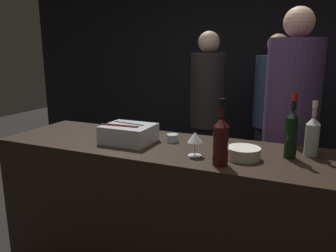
% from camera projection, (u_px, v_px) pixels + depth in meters
% --- Properties ---
extents(wall_back_chalkboard, '(6.40, 0.06, 2.80)m').
position_uv_depth(wall_back_chalkboard, '(241.00, 64.00, 4.07)').
color(wall_back_chalkboard, black).
rests_on(wall_back_chalkboard, ground_plane).
extents(bar_counter, '(2.25, 0.69, 0.96)m').
position_uv_depth(bar_counter, '(166.00, 213.00, 2.23)').
color(bar_counter, black).
rests_on(bar_counter, ground_plane).
extents(ice_bin_with_bottles, '(0.34, 0.27, 0.13)m').
position_uv_depth(ice_bin_with_bottles, '(128.00, 133.00, 2.18)').
color(ice_bin_with_bottles, '#B7BABF').
rests_on(ice_bin_with_bottles, bar_counter).
extents(bowl_white, '(0.19, 0.19, 0.07)m').
position_uv_depth(bowl_white, '(243.00, 153.00, 1.85)').
color(bowl_white, silver).
rests_on(bowl_white, bar_counter).
extents(wine_glass, '(0.09, 0.09, 0.14)m').
position_uv_depth(wine_glass, '(195.00, 138.00, 1.89)').
color(wine_glass, silver).
rests_on(wine_glass, bar_counter).
extents(candle_votive, '(0.08, 0.08, 0.05)m').
position_uv_depth(candle_votive, '(172.00, 138.00, 2.20)').
color(candle_votive, silver).
rests_on(candle_votive, bar_counter).
extents(red_wine_bottle_burgundy, '(0.07, 0.07, 0.37)m').
position_uv_depth(red_wine_bottle_burgundy, '(292.00, 132.00, 1.84)').
color(red_wine_bottle_burgundy, black).
rests_on(red_wine_bottle_burgundy, bar_counter).
extents(white_wine_bottle, '(0.08, 0.08, 0.32)m').
position_uv_depth(white_wine_bottle, '(312.00, 134.00, 1.89)').
color(white_wine_bottle, '#B2B7AD').
rests_on(white_wine_bottle, bar_counter).
extents(red_wine_bottle_black_foil, '(0.08, 0.08, 0.36)m').
position_uv_depth(red_wine_bottle_black_foil, '(221.00, 139.00, 1.73)').
color(red_wine_bottle_black_foil, '#380F0F').
rests_on(red_wine_bottle_black_foil, bar_counter).
extents(person_in_hoodie, '(0.39, 0.39, 1.86)m').
position_uv_depth(person_in_hoodie, '(290.00, 124.00, 2.40)').
color(person_in_hoodie, black).
rests_on(person_in_hoodie, ground_plane).
extents(person_blond_tee, '(0.34, 0.34, 1.75)m').
position_uv_depth(person_blond_tee, '(207.00, 109.00, 3.33)').
color(person_blond_tee, black).
rests_on(person_blond_tee, ground_plane).
extents(person_grey_polo, '(0.41, 0.41, 1.73)m').
position_uv_depth(person_grey_polo, '(273.00, 111.00, 3.40)').
color(person_grey_polo, black).
rests_on(person_grey_polo, ground_plane).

